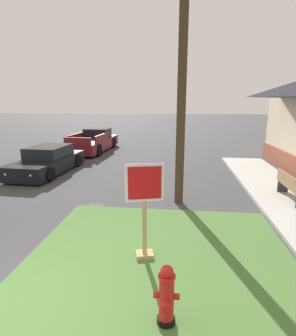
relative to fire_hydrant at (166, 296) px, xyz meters
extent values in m
plane|color=#3D3D3F|center=(-2.51, -0.14, -0.53)|extent=(160.00, 160.00, 0.00)
cube|color=#477033|center=(-0.21, 1.80, -0.49)|extent=(5.62, 5.06, 0.08)
cube|color=#B2AFA8|center=(3.80, 5.35, -0.47)|extent=(2.20, 14.22, 0.12)
cylinder|color=black|center=(0.00, 0.00, -0.41)|extent=(0.28, 0.28, 0.08)
cylinder|color=red|center=(0.00, 0.00, -0.03)|extent=(0.22, 0.22, 0.68)
cylinder|color=red|center=(0.00, 0.00, 0.33)|extent=(0.25, 0.25, 0.03)
sphere|color=red|center=(0.00, 0.00, 0.40)|extent=(0.19, 0.19, 0.19)
cube|color=red|center=(0.00, 0.00, 0.47)|extent=(0.04, 0.04, 0.04)
cylinder|color=red|center=(-0.15, 0.00, 0.01)|extent=(0.08, 0.09, 0.09)
cylinder|color=red|center=(0.15, 0.00, 0.01)|extent=(0.08, 0.09, 0.09)
cylinder|color=red|center=(0.00, -0.16, -0.04)|extent=(0.12, 0.09, 0.12)
cube|color=tan|center=(-0.54, 1.71, 0.54)|extent=(0.11, 0.11, 1.97)
cube|color=tan|center=(-0.54, 1.71, -0.41)|extent=(0.42, 0.36, 0.08)
cube|color=white|center=(-0.52, 1.66, 1.20)|extent=(0.76, 0.20, 0.78)
cube|color=red|center=(-0.52, 1.65, 1.20)|extent=(0.64, 0.17, 0.66)
cylinder|color=black|center=(-2.52, 4.41, -0.52)|extent=(0.70, 0.70, 0.02)
cube|color=black|center=(-6.05, 8.45, -0.12)|extent=(2.07, 4.57, 0.64)
cube|color=black|center=(-6.04, 8.67, 0.44)|extent=(1.68, 2.14, 0.56)
cylinder|color=black|center=(-5.26, 7.02, -0.22)|extent=(0.25, 0.63, 0.62)
cylinder|color=black|center=(-6.99, 7.11, -0.22)|extent=(0.25, 0.63, 0.62)
cylinder|color=black|center=(-5.11, 9.79, -0.22)|extent=(0.25, 0.63, 0.62)
cylinder|color=black|center=(-6.84, 9.88, -0.22)|extent=(0.25, 0.63, 0.62)
sphere|color=white|center=(-5.62, 6.24, -0.06)|extent=(0.14, 0.14, 0.14)
sphere|color=red|center=(-5.38, 10.62, -0.06)|extent=(0.12, 0.12, 0.12)
sphere|color=white|center=(-6.72, 6.30, -0.06)|extent=(0.14, 0.14, 0.14)
sphere|color=red|center=(-6.48, 10.67, -0.06)|extent=(0.12, 0.12, 0.12)
cube|color=maroon|center=(-5.64, 14.40, -0.03)|extent=(2.09, 5.65, 0.68)
cube|color=black|center=(-5.61, 15.18, 0.61)|extent=(1.69, 1.52, 0.68)
cube|color=maroon|center=(-6.56, 13.46, 0.53)|extent=(0.20, 2.34, 0.44)
cube|color=maroon|center=(-4.81, 13.38, 0.53)|extent=(0.20, 2.34, 0.44)
cube|color=maroon|center=(-5.76, 11.66, 0.53)|extent=(1.67, 0.17, 0.44)
cylinder|color=black|center=(-6.44, 16.10, -0.15)|extent=(0.29, 0.77, 0.76)
cylinder|color=black|center=(-4.71, 16.03, -0.15)|extent=(0.29, 0.77, 0.76)
cylinder|color=black|center=(-6.58, 12.76, -0.15)|extent=(0.29, 0.77, 0.76)
cylinder|color=black|center=(-4.85, 12.69, -0.15)|extent=(0.29, 0.77, 0.76)
cube|color=#93704C|center=(3.90, 5.57, 0.03)|extent=(0.41, 1.77, 0.06)
cube|color=#93704C|center=(3.72, 5.57, 0.25)|extent=(0.06, 1.76, 0.38)
cube|color=#2D2D33|center=(3.90, 6.37, -0.20)|extent=(0.36, 0.06, 0.41)
cylinder|color=#42301E|center=(0.17, 5.18, 3.87)|extent=(0.28, 0.28, 8.79)
camera|label=1|loc=(0.11, -3.32, 2.72)|focal=28.56mm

